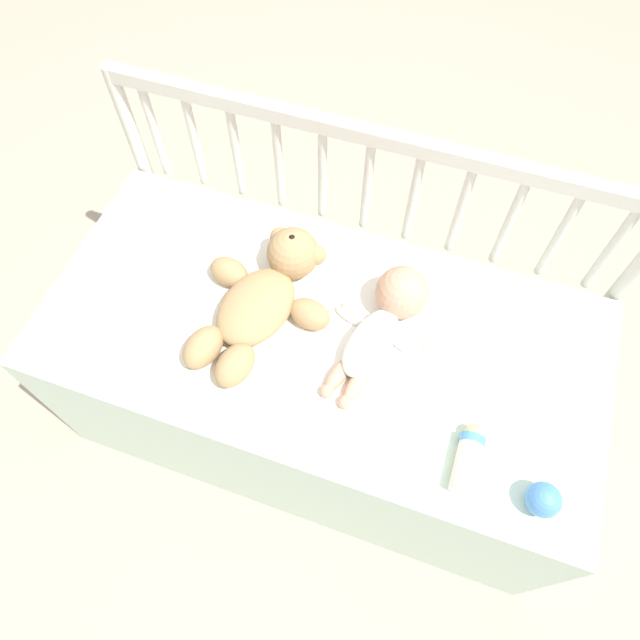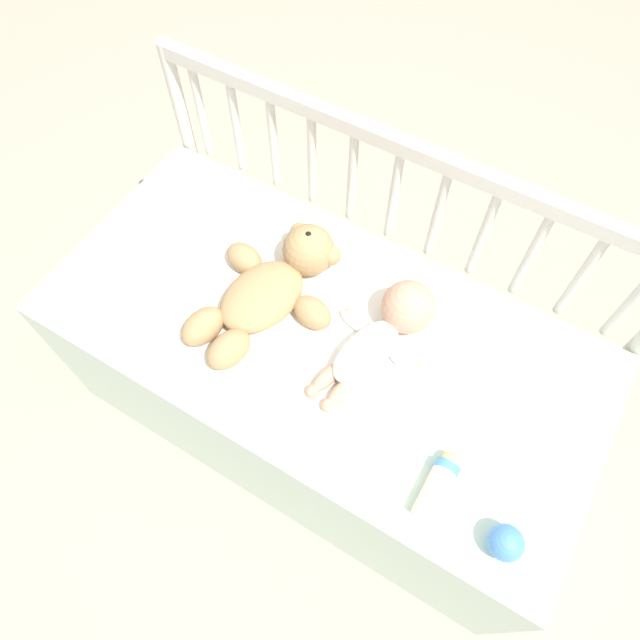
{
  "view_description": "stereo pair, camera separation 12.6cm",
  "coord_description": "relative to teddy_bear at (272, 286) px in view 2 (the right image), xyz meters",
  "views": [
    {
      "loc": [
        0.21,
        -0.6,
        1.68
      ],
      "look_at": [
        0.0,
        -0.0,
        0.59
      ],
      "focal_mm": 32.0,
      "sensor_mm": 36.0,
      "label": 1
    },
    {
      "loc": [
        0.32,
        -0.54,
        1.68
      ],
      "look_at": [
        0.0,
        -0.0,
        0.59
      ],
      "focal_mm": 32.0,
      "sensor_mm": 36.0,
      "label": 2
    }
  ],
  "objects": [
    {
      "name": "ground_plane",
      "position": [
        0.15,
        -0.03,
        -0.57
      ],
      "size": [
        12.0,
        12.0,
        0.0
      ],
      "primitive_type": "plane",
      "color": "tan"
    },
    {
      "name": "crib_mattress",
      "position": [
        0.15,
        -0.03,
        -0.31
      ],
      "size": [
        1.31,
        0.63,
        0.53
      ],
      "color": "silver",
      "rests_on": "ground_plane"
    },
    {
      "name": "crib_rail",
      "position": [
        0.15,
        0.31,
        0.03
      ],
      "size": [
        1.31,
        0.04,
        0.84
      ],
      "color": "beige",
      "rests_on": "ground_plane"
    },
    {
      "name": "blanket",
      "position": [
        0.11,
        -0.03,
        -0.04
      ],
      "size": [
        0.75,
        0.51,
        0.01
      ],
      "color": "white",
      "rests_on": "crib_mattress"
    },
    {
      "name": "teddy_bear",
      "position": [
        0.0,
        0.0,
        0.0
      ],
      "size": [
        0.33,
        0.43,
        0.13
      ],
      "color": "tan",
      "rests_on": "crib_mattress"
    },
    {
      "name": "baby",
      "position": [
        0.28,
        0.03,
        -0.0
      ],
      "size": [
        0.24,
        0.36,
        0.12
      ],
      "color": "white",
      "rests_on": "crib_mattress"
    },
    {
      "name": "baby_bottle",
      "position": [
        0.53,
        -0.21,
        -0.02
      ],
      "size": [
        0.05,
        0.15,
        0.05
      ],
      "color": "#F4E5CC",
      "rests_on": "crib_mattress"
    },
    {
      "name": "toy_ball",
      "position": [
        0.68,
        -0.25,
        -0.01
      ],
      "size": [
        0.07,
        0.07,
        0.07
      ],
      "color": "#4C8CDB",
      "rests_on": "crib_mattress"
    }
  ]
}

